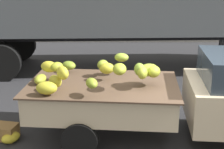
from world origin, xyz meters
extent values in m
plane|color=#28282B|center=(0.00, 0.00, 0.00)|extent=(220.00, 220.00, 0.00)
cube|color=gray|center=(0.00, 9.66, 0.08)|extent=(80.00, 0.80, 0.16)
cube|color=#CCB793|center=(-1.44, 0.36, 0.58)|extent=(2.85, 1.92, 0.08)
cube|color=#CCB793|center=(-1.37, 1.19, 0.84)|extent=(2.71, 0.28, 0.44)
cube|color=#CCB793|center=(-1.51, -0.46, 0.84)|extent=(2.71, 0.28, 0.44)
cube|color=#CCB793|center=(-0.11, 0.25, 0.84)|extent=(0.19, 1.70, 0.44)
cube|color=#CCB793|center=(-2.77, 0.48, 0.84)|extent=(0.19, 1.70, 0.44)
cube|color=#B21914|center=(-1.37, 1.22, 0.80)|extent=(2.60, 0.23, 0.07)
cube|color=brown|center=(-1.44, 0.36, 1.07)|extent=(2.98, 2.05, 0.03)
ellipsoid|color=olive|center=(-1.45, 0.78, 1.34)|extent=(0.29, 0.32, 0.19)
ellipsoid|color=gold|center=(-2.38, -0.28, 1.22)|extent=(0.39, 0.29, 0.22)
ellipsoid|color=#9BA42B|center=(-0.50, 0.22, 1.36)|extent=(0.32, 0.35, 0.22)
ellipsoid|color=#969F29|center=(-2.33, 0.54, 1.36)|extent=(0.32, 0.31, 0.19)
ellipsoid|color=gold|center=(-2.48, 0.58, 1.35)|extent=(0.38, 0.32, 0.22)
ellipsoid|color=gold|center=(-2.29, 0.05, 1.23)|extent=(0.35, 0.39, 0.22)
ellipsoid|color=#9CA82F|center=(-0.72, 0.06, 1.39)|extent=(0.23, 0.33, 0.22)
ellipsoid|color=gold|center=(-2.13, -0.08, 1.43)|extent=(0.31, 0.36, 0.24)
ellipsoid|color=olive|center=(-1.07, 0.89, 1.46)|extent=(0.33, 0.29, 0.17)
ellipsoid|color=olive|center=(-2.17, 1.08, 1.24)|extent=(0.41, 0.42, 0.18)
ellipsoid|color=#96A22C|center=(-1.13, -0.01, 1.48)|extent=(0.25, 0.36, 0.20)
ellipsoid|color=olive|center=(-0.76, 0.17, 1.41)|extent=(0.25, 0.37, 0.23)
ellipsoid|color=#9AA62D|center=(-2.62, 0.35, 1.17)|extent=(0.25, 0.38, 0.17)
ellipsoid|color=olive|center=(-0.59, 0.30, 1.37)|extent=(0.44, 0.36, 0.24)
ellipsoid|color=gold|center=(-1.36, 0.53, 1.33)|extent=(0.31, 0.26, 0.22)
ellipsoid|color=olive|center=(-1.61, -0.33, 1.33)|extent=(0.27, 0.37, 0.16)
cylinder|color=black|center=(-1.69, 1.21, 0.32)|extent=(0.65, 0.25, 0.64)
cylinder|color=black|center=(-1.83, -0.43, 0.32)|extent=(0.65, 0.25, 0.64)
cube|color=black|center=(-0.92, 5.17, 1.10)|extent=(11.05, 0.85, 0.30)
cylinder|color=black|center=(-4.57, 6.22, 0.54)|extent=(1.09, 0.34, 1.08)
cylinder|color=black|center=(-4.47, 3.82, 0.54)|extent=(1.09, 0.34, 1.08)
cylinder|color=#38383A|center=(2.38, 5.30, 0.62)|extent=(0.18, 0.18, 1.25)
ellipsoid|color=yellow|center=(-3.19, 0.07, 0.10)|extent=(0.44, 0.46, 0.19)
cube|color=olive|center=(-3.38, 0.23, 0.14)|extent=(0.58, 0.46, 0.28)
camera|label=1|loc=(-1.27, -5.70, 3.16)|focal=54.22mm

